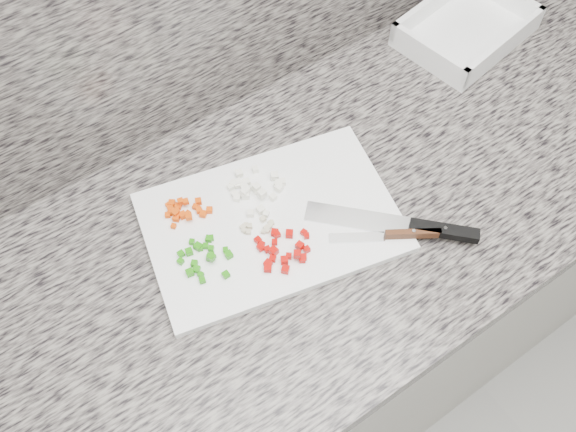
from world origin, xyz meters
The scene contains 11 objects.
cabinet centered at (0.00, 1.44, 0.43)m, with size 3.92×0.62×0.86m, color silver.
countertop centered at (0.00, 1.44, 0.88)m, with size 3.96×0.64×0.04m, color slate.
cutting_board centered at (-0.05, 1.46, 0.91)m, with size 0.42×0.28×0.01m, color white.
carrot_pile centered at (-0.16, 1.56, 0.92)m, with size 0.08×0.06×0.02m.
onion_pile centered at (-0.04, 1.53, 0.92)m, with size 0.10×0.11×0.02m.
green_pepper_pile centered at (-0.18, 1.46, 0.92)m, with size 0.08×0.09×0.02m.
red_pepper_pile centered at (-0.07, 1.40, 0.92)m, with size 0.10×0.08×0.02m.
garlic_pile centered at (-0.07, 1.46, 0.92)m, with size 0.05×0.04×0.01m.
chef_knife centered at (0.14, 1.31, 0.92)m, with size 0.22×0.23×0.02m.
paring_knife centered at (0.11, 1.31, 0.92)m, with size 0.16×0.11×0.02m.
tray centered at (0.54, 1.61, 0.92)m, with size 0.29×0.23×0.05m.
Camera 1 is at (-0.35, 0.97, 1.82)m, focal length 40.00 mm.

